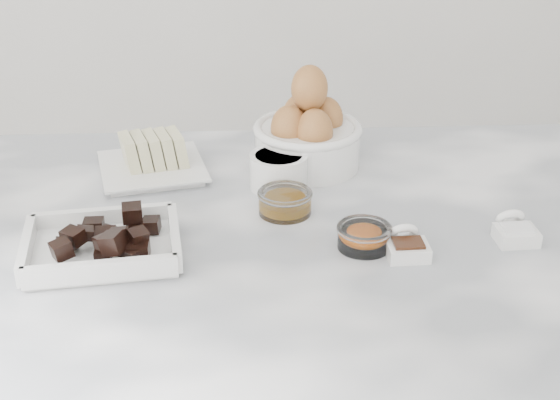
{
  "coord_description": "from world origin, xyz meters",
  "views": [
    {
      "loc": [
        -0.03,
        -0.95,
        1.48
      ],
      "look_at": [
        0.02,
        0.03,
        0.98
      ],
      "focal_mm": 50.0,
      "sensor_mm": 36.0,
      "label": 1
    }
  ],
  "objects_px": {
    "chocolate_dish": "(102,241)",
    "zest_bowl": "(364,236)",
    "egg_bowl": "(307,134)",
    "sugar_ramekin": "(279,170)",
    "honey_bowl": "(285,202)",
    "butter_plate": "(150,159)",
    "vanilla_spoon": "(407,245)",
    "salt_spoon": "(515,231)"
  },
  "relations": [
    {
      "from": "chocolate_dish",
      "to": "zest_bowl",
      "type": "relative_size",
      "value": 2.92
    },
    {
      "from": "egg_bowl",
      "to": "zest_bowl",
      "type": "height_order",
      "value": "egg_bowl"
    },
    {
      "from": "sugar_ramekin",
      "to": "honey_bowl",
      "type": "height_order",
      "value": "sugar_ramekin"
    },
    {
      "from": "butter_plate",
      "to": "honey_bowl",
      "type": "relative_size",
      "value": 2.41
    },
    {
      "from": "butter_plate",
      "to": "egg_bowl",
      "type": "distance_m",
      "value": 0.26
    },
    {
      "from": "vanilla_spoon",
      "to": "salt_spoon",
      "type": "xyz_separation_m",
      "value": [
        0.16,
        0.03,
        0.0
      ]
    },
    {
      "from": "chocolate_dish",
      "to": "honey_bowl",
      "type": "distance_m",
      "value": 0.27
    },
    {
      "from": "vanilla_spoon",
      "to": "salt_spoon",
      "type": "distance_m",
      "value": 0.16
    },
    {
      "from": "honey_bowl",
      "to": "vanilla_spoon",
      "type": "relative_size",
      "value": 1.21
    },
    {
      "from": "honey_bowl",
      "to": "vanilla_spoon",
      "type": "distance_m",
      "value": 0.2
    },
    {
      "from": "butter_plate",
      "to": "sugar_ramekin",
      "type": "height_order",
      "value": "butter_plate"
    },
    {
      "from": "zest_bowl",
      "to": "egg_bowl",
      "type": "bearing_deg",
      "value": 101.09
    },
    {
      "from": "egg_bowl",
      "to": "salt_spoon",
      "type": "distance_m",
      "value": 0.38
    },
    {
      "from": "egg_bowl",
      "to": "honey_bowl",
      "type": "distance_m",
      "value": 0.18
    },
    {
      "from": "chocolate_dish",
      "to": "egg_bowl",
      "type": "height_order",
      "value": "egg_bowl"
    },
    {
      "from": "butter_plate",
      "to": "chocolate_dish",
      "type": "bearing_deg",
      "value": -98.29
    },
    {
      "from": "chocolate_dish",
      "to": "honey_bowl",
      "type": "height_order",
      "value": "chocolate_dish"
    },
    {
      "from": "vanilla_spoon",
      "to": "zest_bowl",
      "type": "bearing_deg",
      "value": 157.37
    },
    {
      "from": "honey_bowl",
      "to": "chocolate_dish",
      "type": "bearing_deg",
      "value": -156.07
    },
    {
      "from": "egg_bowl",
      "to": "salt_spoon",
      "type": "height_order",
      "value": "egg_bowl"
    },
    {
      "from": "honey_bowl",
      "to": "salt_spoon",
      "type": "height_order",
      "value": "salt_spoon"
    },
    {
      "from": "vanilla_spoon",
      "to": "egg_bowl",
      "type": "bearing_deg",
      "value": 109.92
    },
    {
      "from": "vanilla_spoon",
      "to": "butter_plate",
      "type": "bearing_deg",
      "value": 142.53
    },
    {
      "from": "butter_plate",
      "to": "salt_spoon",
      "type": "xyz_separation_m",
      "value": [
        0.52,
        -0.25,
        -0.01
      ]
    },
    {
      "from": "chocolate_dish",
      "to": "egg_bowl",
      "type": "relative_size",
      "value": 1.23
    },
    {
      "from": "honey_bowl",
      "to": "vanilla_spoon",
      "type": "bearing_deg",
      "value": -39.82
    },
    {
      "from": "butter_plate",
      "to": "zest_bowl",
      "type": "bearing_deg",
      "value": -39.58
    },
    {
      "from": "butter_plate",
      "to": "zest_bowl",
      "type": "relative_size",
      "value": 2.6
    },
    {
      "from": "chocolate_dish",
      "to": "egg_bowl",
      "type": "bearing_deg",
      "value": 43.23
    },
    {
      "from": "honey_bowl",
      "to": "salt_spoon",
      "type": "distance_m",
      "value": 0.33
    },
    {
      "from": "chocolate_dish",
      "to": "sugar_ramekin",
      "type": "xyz_separation_m",
      "value": [
        0.25,
        0.2,
        0.01
      ]
    },
    {
      "from": "zest_bowl",
      "to": "salt_spoon",
      "type": "height_order",
      "value": "salt_spoon"
    },
    {
      "from": "chocolate_dish",
      "to": "salt_spoon",
      "type": "bearing_deg",
      "value": 1.44
    },
    {
      "from": "butter_plate",
      "to": "vanilla_spoon",
      "type": "height_order",
      "value": "butter_plate"
    },
    {
      "from": "chocolate_dish",
      "to": "vanilla_spoon",
      "type": "bearing_deg",
      "value": -2.56
    },
    {
      "from": "chocolate_dish",
      "to": "sugar_ramekin",
      "type": "relative_size",
      "value": 2.43
    },
    {
      "from": "egg_bowl",
      "to": "vanilla_spoon",
      "type": "bearing_deg",
      "value": -70.08
    },
    {
      "from": "zest_bowl",
      "to": "sugar_ramekin",
      "type": "bearing_deg",
      "value": 118.4
    },
    {
      "from": "sugar_ramekin",
      "to": "salt_spoon",
      "type": "xyz_separation_m",
      "value": [
        0.32,
        -0.19,
        -0.02
      ]
    },
    {
      "from": "honey_bowl",
      "to": "vanilla_spoon",
      "type": "xyz_separation_m",
      "value": [
        0.16,
        -0.13,
        -0.0
      ]
    },
    {
      "from": "zest_bowl",
      "to": "vanilla_spoon",
      "type": "bearing_deg",
      "value": -22.63
    },
    {
      "from": "sugar_ramekin",
      "to": "vanilla_spoon",
      "type": "height_order",
      "value": "sugar_ramekin"
    }
  ]
}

